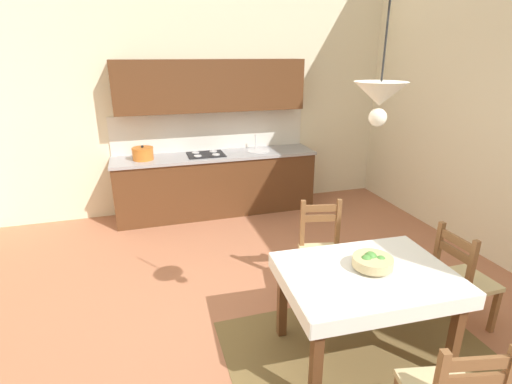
# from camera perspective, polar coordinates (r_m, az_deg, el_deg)

# --- Properties ---
(ground_plane) EXTENTS (6.36, 6.50, 0.10)m
(ground_plane) POSITION_cam_1_polar(r_m,az_deg,el_deg) (3.73, 0.79, -18.95)
(ground_plane) COLOR #AD6B4C
(wall_back) EXTENTS (6.36, 0.12, 4.06)m
(wall_back) POSITION_cam_1_polar(r_m,az_deg,el_deg) (5.86, -8.51, 17.06)
(wall_back) COLOR beige
(wall_back) RESTS_ON ground_plane
(area_rug) EXTENTS (2.10, 1.60, 0.01)m
(area_rug) POSITION_cam_1_polar(r_m,az_deg,el_deg) (3.43, 15.74, -22.74)
(area_rug) COLOR brown
(area_rug) RESTS_ON ground_plane
(kitchen_cabinetry) EXTENTS (2.91, 0.63, 2.20)m
(kitchen_cabinetry) POSITION_cam_1_polar(r_m,az_deg,el_deg) (5.73, -6.07, 5.20)
(kitchen_cabinetry) COLOR #56331C
(kitchen_cabinetry) RESTS_ON ground_plane
(dining_table) EXTENTS (1.31, 0.98, 0.75)m
(dining_table) POSITION_cam_1_polar(r_m,az_deg,el_deg) (3.13, 15.81, -13.26)
(dining_table) COLOR #56331C
(dining_table) RESTS_ON ground_plane
(dining_chair_kitchen_side) EXTENTS (0.50, 0.50, 0.93)m
(dining_chair_kitchen_side) POSITION_cam_1_polar(r_m,az_deg,el_deg) (3.91, 9.69, -8.58)
(dining_chair_kitchen_side) COLOR #D1BC89
(dining_chair_kitchen_side) RESTS_ON ground_plane
(dining_chair_window_side) EXTENTS (0.42, 0.42, 0.93)m
(dining_chair_window_side) POSITION_cam_1_polar(r_m,az_deg,el_deg) (3.84, 27.95, -11.40)
(dining_chair_window_side) COLOR #D1BC89
(dining_chair_window_side) RESTS_ON ground_plane
(fruit_bowl) EXTENTS (0.30, 0.30, 0.12)m
(fruit_bowl) POSITION_cam_1_polar(r_m,az_deg,el_deg) (3.07, 16.69, -9.74)
(fruit_bowl) COLOR tan
(fruit_bowl) RESTS_ON dining_table
(pendant_lamp) EXTENTS (0.32, 0.32, 0.80)m
(pendant_lamp) POSITION_cam_1_polar(r_m,az_deg,el_deg) (2.50, 17.71, 13.33)
(pendant_lamp) COLOR black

